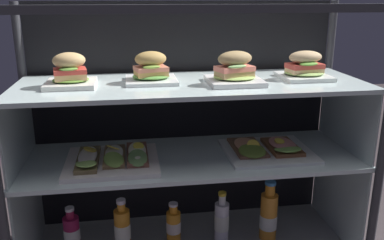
{
  "coord_description": "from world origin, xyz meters",
  "views": [
    {
      "loc": [
        -0.23,
        -1.49,
        1.04
      ],
      "look_at": [
        0.0,
        0.0,
        0.58
      ],
      "focal_mm": 38.75,
      "sensor_mm": 36.0,
      "label": 1
    }
  ],
  "objects_px": {
    "open_sandwich_tray_near_left_corner": "(267,149)",
    "juice_bottle_front_fourth": "(222,221)",
    "juice_bottle_back_center": "(174,226)",
    "plated_roll_sandwich_mid_left": "(70,73)",
    "plated_roll_sandwich_center": "(305,68)",
    "juice_bottle_front_right_end": "(72,233)",
    "juice_bottle_front_second": "(122,230)",
    "plated_roll_sandwich_far_right": "(151,70)",
    "open_sandwich_tray_right_of_center": "(113,159)",
    "plated_roll_sandwich_right_of_center": "(235,72)",
    "juice_bottle_back_left": "(269,215)"
  },
  "relations": [
    {
      "from": "juice_bottle_front_right_end",
      "to": "plated_roll_sandwich_mid_left",
      "type": "bearing_deg",
      "value": -14.44
    },
    {
      "from": "juice_bottle_front_second",
      "to": "juice_bottle_back_center",
      "type": "height_order",
      "value": "juice_bottle_front_second"
    },
    {
      "from": "open_sandwich_tray_near_left_corner",
      "to": "juice_bottle_front_right_end",
      "type": "height_order",
      "value": "open_sandwich_tray_near_left_corner"
    },
    {
      "from": "open_sandwich_tray_right_of_center",
      "to": "open_sandwich_tray_near_left_corner",
      "type": "xyz_separation_m",
      "value": [
        0.6,
        0.02,
        -0.0
      ]
    },
    {
      "from": "open_sandwich_tray_near_left_corner",
      "to": "juice_bottle_front_second",
      "type": "distance_m",
      "value": 0.66
    },
    {
      "from": "plated_roll_sandwich_far_right",
      "to": "juice_bottle_back_center",
      "type": "xyz_separation_m",
      "value": [
        0.07,
        -0.02,
        -0.65
      ]
    },
    {
      "from": "open_sandwich_tray_near_left_corner",
      "to": "juice_bottle_front_fourth",
      "type": "distance_m",
      "value": 0.36
    },
    {
      "from": "plated_roll_sandwich_far_right",
      "to": "plated_roll_sandwich_center",
      "type": "bearing_deg",
      "value": -2.53
    },
    {
      "from": "juice_bottle_front_second",
      "to": "juice_bottle_back_center",
      "type": "distance_m",
      "value": 0.21
    },
    {
      "from": "juice_bottle_front_right_end",
      "to": "juice_bottle_front_fourth",
      "type": "bearing_deg",
      "value": -1.65
    },
    {
      "from": "plated_roll_sandwich_far_right",
      "to": "open_sandwich_tray_right_of_center",
      "type": "bearing_deg",
      "value": -155.71
    },
    {
      "from": "plated_roll_sandwich_right_of_center",
      "to": "juice_bottle_front_second",
      "type": "distance_m",
      "value": 0.77
    },
    {
      "from": "plated_roll_sandwich_mid_left",
      "to": "juice_bottle_back_left",
      "type": "distance_m",
      "value": 0.99
    },
    {
      "from": "juice_bottle_back_center",
      "to": "juice_bottle_front_right_end",
      "type": "bearing_deg",
      "value": 179.49
    },
    {
      "from": "juice_bottle_back_center",
      "to": "plated_roll_sandwich_mid_left",
      "type": "bearing_deg",
      "value": -178.56
    },
    {
      "from": "plated_roll_sandwich_mid_left",
      "to": "juice_bottle_back_center",
      "type": "height_order",
      "value": "plated_roll_sandwich_mid_left"
    },
    {
      "from": "plated_roll_sandwich_center",
      "to": "juice_bottle_front_right_end",
      "type": "height_order",
      "value": "plated_roll_sandwich_center"
    },
    {
      "from": "plated_roll_sandwich_center",
      "to": "plated_roll_sandwich_mid_left",
      "type": "bearing_deg",
      "value": -179.94
    },
    {
      "from": "juice_bottle_front_right_end",
      "to": "juice_bottle_back_left",
      "type": "height_order",
      "value": "juice_bottle_back_left"
    },
    {
      "from": "open_sandwich_tray_right_of_center",
      "to": "plated_roll_sandwich_far_right",
      "type": "bearing_deg",
      "value": 24.29
    },
    {
      "from": "plated_roll_sandwich_far_right",
      "to": "plated_roll_sandwich_right_of_center",
      "type": "bearing_deg",
      "value": -13.58
    },
    {
      "from": "juice_bottle_front_right_end",
      "to": "open_sandwich_tray_right_of_center",
      "type": "bearing_deg",
      "value": -17.09
    },
    {
      "from": "open_sandwich_tray_right_of_center",
      "to": "juice_bottle_front_fourth",
      "type": "xyz_separation_m",
      "value": [
        0.43,
        0.04,
        -0.32
      ]
    },
    {
      "from": "plated_roll_sandwich_far_right",
      "to": "juice_bottle_front_right_end",
      "type": "relative_size",
      "value": 0.96
    },
    {
      "from": "open_sandwich_tray_right_of_center",
      "to": "plated_roll_sandwich_right_of_center",
      "type": "bearing_deg",
      "value": -0.31
    },
    {
      "from": "juice_bottle_back_center",
      "to": "open_sandwich_tray_right_of_center",
      "type": "bearing_deg",
      "value": -167.18
    },
    {
      "from": "plated_roll_sandwich_far_right",
      "to": "juice_bottle_front_second",
      "type": "relative_size",
      "value": 0.8
    },
    {
      "from": "open_sandwich_tray_near_left_corner",
      "to": "juice_bottle_front_second",
      "type": "height_order",
      "value": "open_sandwich_tray_near_left_corner"
    },
    {
      "from": "plated_roll_sandwich_mid_left",
      "to": "juice_bottle_front_right_end",
      "type": "bearing_deg",
      "value": 165.56
    },
    {
      "from": "juice_bottle_front_second",
      "to": "juice_bottle_back_left",
      "type": "xyz_separation_m",
      "value": [
        0.61,
        0.01,
        0.01
      ]
    },
    {
      "from": "plated_roll_sandwich_far_right",
      "to": "open_sandwich_tray_near_left_corner",
      "type": "distance_m",
      "value": 0.55
    },
    {
      "from": "juice_bottle_front_right_end",
      "to": "plated_roll_sandwich_right_of_center",
      "type": "bearing_deg",
      "value": -5.23
    },
    {
      "from": "plated_roll_sandwich_right_of_center",
      "to": "open_sandwich_tray_near_left_corner",
      "type": "bearing_deg",
      "value": 10.01
    },
    {
      "from": "open_sandwich_tray_right_of_center",
      "to": "juice_bottle_back_left",
      "type": "bearing_deg",
      "value": 2.83
    },
    {
      "from": "juice_bottle_front_right_end",
      "to": "juice_bottle_front_second",
      "type": "distance_m",
      "value": 0.21
    },
    {
      "from": "plated_roll_sandwich_mid_left",
      "to": "plated_roll_sandwich_right_of_center",
      "type": "height_order",
      "value": "plated_roll_sandwich_mid_left"
    },
    {
      "from": "open_sandwich_tray_right_of_center",
      "to": "juice_bottle_front_right_end",
      "type": "xyz_separation_m",
      "value": [
        -0.18,
        0.06,
        -0.33
      ]
    },
    {
      "from": "juice_bottle_back_left",
      "to": "juice_bottle_front_second",
      "type": "bearing_deg",
      "value": -178.93
    },
    {
      "from": "plated_roll_sandwich_center",
      "to": "juice_bottle_back_center",
      "type": "relative_size",
      "value": 0.99
    },
    {
      "from": "plated_roll_sandwich_mid_left",
      "to": "juice_bottle_front_right_end",
      "type": "xyz_separation_m",
      "value": [
        -0.05,
        0.01,
        -0.65
      ]
    },
    {
      "from": "plated_roll_sandwich_far_right",
      "to": "juice_bottle_front_fourth",
      "type": "xyz_separation_m",
      "value": [
        0.27,
        -0.03,
        -0.64
      ]
    },
    {
      "from": "plated_roll_sandwich_far_right",
      "to": "plated_roll_sandwich_right_of_center",
      "type": "relative_size",
      "value": 0.97
    },
    {
      "from": "juice_bottle_front_right_end",
      "to": "plated_roll_sandwich_far_right",
      "type": "bearing_deg",
      "value": 2.43
    },
    {
      "from": "juice_bottle_front_second",
      "to": "juice_bottle_back_left",
      "type": "height_order",
      "value": "juice_bottle_back_left"
    },
    {
      "from": "open_sandwich_tray_right_of_center",
      "to": "plated_roll_sandwich_center",
      "type": "bearing_deg",
      "value": 3.38
    },
    {
      "from": "juice_bottle_front_right_end",
      "to": "plated_roll_sandwich_center",
      "type": "bearing_deg",
      "value": -0.73
    },
    {
      "from": "open_sandwich_tray_right_of_center",
      "to": "juice_bottle_front_second",
      "type": "relative_size",
      "value": 1.45
    },
    {
      "from": "plated_roll_sandwich_far_right",
      "to": "open_sandwich_tray_right_of_center",
      "type": "xyz_separation_m",
      "value": [
        -0.15,
        -0.07,
        -0.32
      ]
    },
    {
      "from": "plated_roll_sandwich_far_right",
      "to": "plated_roll_sandwich_center",
      "type": "xyz_separation_m",
      "value": [
        0.59,
        -0.03,
        -0.0
      ]
    },
    {
      "from": "juice_bottle_front_fourth",
      "to": "juice_bottle_back_left",
      "type": "distance_m",
      "value": 0.2
    }
  ]
}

